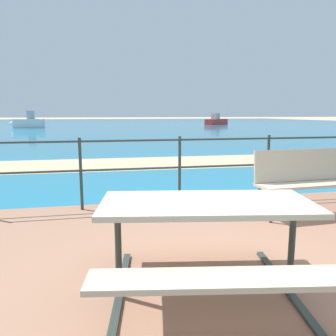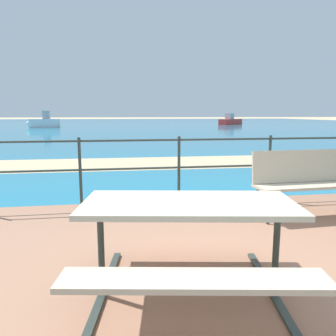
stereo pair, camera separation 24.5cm
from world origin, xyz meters
The scene contains 9 objects.
ground_plane centered at (0.00, 0.00, 0.00)m, with size 240.00×240.00×0.00m, color tan.
patio_paving centered at (0.00, 0.00, 0.03)m, with size 6.40×5.20×0.06m, color #996B51.
sea_water centered at (0.00, 40.00, 0.01)m, with size 90.00×90.00×0.01m, color teal.
beach_strip centered at (0.00, 7.10, 0.01)m, with size 54.00×2.53×0.01m, color tan.
picnic_table centered at (-0.43, -0.25, 0.63)m, with size 1.79×1.71×0.76m.
park_bench centered at (1.73, 1.53, 0.60)m, with size 1.75×0.51×0.91m.
railing_fence centered at (0.00, 2.36, 0.73)m, with size 5.94×0.04×1.06m.
boat_near centered at (14.10, 39.59, 0.46)m, with size 4.43×4.45×1.44m.
boat_mid centered at (-8.23, 33.40, 0.54)m, with size 3.32×1.44×1.71m.
Camera 2 is at (-0.95, -2.58, 1.46)m, focal length 35.48 mm.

